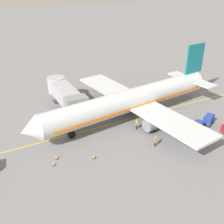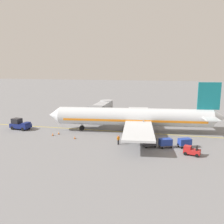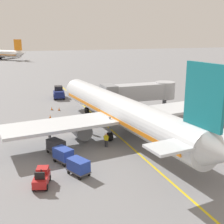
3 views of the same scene
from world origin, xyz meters
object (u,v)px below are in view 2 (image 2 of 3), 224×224
(safety_cone_nose_right, at_px, (53,134))
(baggage_tug_lead, at_px, (191,151))
(pushback_tractor, at_px, (20,124))
(baggage_cart_second_in_train, at_px, (165,142))
(baggage_cart_third_in_train, at_px, (185,142))
(ground_crew_wing_walker, at_px, (152,133))
(ground_crew_loader, at_px, (118,139))
(safety_cone_wing_tip, at_px, (59,133))
(baggage_cart_front, at_px, (150,142))
(parked_airliner, at_px, (135,117))
(jet_bridge, at_px, (102,109))
(safety_cone_nose_left, at_px, (75,137))
(ground_crew_marshaller, at_px, (125,132))

(safety_cone_nose_right, bearing_deg, baggage_tug_lead, -100.71)
(pushback_tractor, relative_size, baggage_cart_second_in_train, 1.60)
(baggage_cart_third_in_train, bearing_deg, ground_crew_wing_walker, 50.74)
(ground_crew_loader, distance_m, safety_cone_wing_tip, 13.76)
(pushback_tractor, distance_m, ground_crew_loader, 24.01)
(baggage_tug_lead, distance_m, safety_cone_wing_tip, 26.18)
(baggage_tug_lead, distance_m, baggage_cart_front, 7.07)
(parked_airliner, distance_m, jet_bridge, 11.69)
(safety_cone_nose_left, xyz_separation_m, safety_cone_wing_tip, (2.20, 4.40, 0.00))
(jet_bridge, bearing_deg, ground_crew_wing_walker, -128.27)
(jet_bridge, distance_m, safety_cone_wing_tip, 14.12)
(baggage_tug_lead, bearing_deg, ground_crew_marshaller, 56.94)
(baggage_cart_front, distance_m, safety_cone_nose_left, 14.49)
(baggage_cart_second_in_train, xyz_separation_m, safety_cone_wing_tip, (3.41, 21.46, -0.66))
(parked_airliner, distance_m, baggage_cart_second_in_train, 11.12)
(parked_airliner, bearing_deg, jet_bridge, 52.33)
(ground_crew_marshaller, height_order, safety_cone_nose_left, ground_crew_marshaller)
(safety_cone_nose_left, distance_m, safety_cone_wing_tip, 4.92)
(jet_bridge, bearing_deg, pushback_tractor, 123.96)
(ground_crew_wing_walker, bearing_deg, baggage_cart_second_in_train, -155.13)
(baggage_cart_second_in_train, xyz_separation_m, safety_cone_nose_left, (1.21, 17.05, -0.66))
(safety_cone_wing_tip, bearing_deg, ground_crew_marshaller, -83.05)
(jet_bridge, height_order, baggage_cart_front, jet_bridge)
(pushback_tractor, relative_size, safety_cone_nose_right, 7.90)
(jet_bridge, xyz_separation_m, safety_cone_nose_left, (-14.70, 1.34, -3.16))
(parked_airliner, height_order, safety_cone_nose_left, parked_airliner)
(baggage_cart_second_in_train, relative_size, safety_cone_nose_left, 4.94)
(ground_crew_marshaller, distance_m, safety_cone_nose_left, 9.95)
(ground_crew_loader, xyz_separation_m, safety_cone_nose_right, (2.47, 14.00, -0.66))
(baggage_cart_second_in_train, distance_m, ground_crew_wing_walker, 6.11)
(parked_airliner, xyz_separation_m, pushback_tractor, (-3.55, 25.13, -2.09))
(ground_crew_marshaller, xyz_separation_m, safety_cone_nose_left, (-3.85, 9.16, -0.66))
(jet_bridge, bearing_deg, parked_airliner, -127.67)
(baggage_cart_third_in_train, bearing_deg, pushback_tractor, 82.79)
(pushback_tractor, bearing_deg, ground_crew_marshaller, -90.37)
(jet_bridge, height_order, pushback_tractor, jet_bridge)
(pushback_tractor, bearing_deg, parked_airliner, -81.96)
(baggage_cart_front, height_order, safety_cone_wing_tip, baggage_cart_front)
(safety_cone_nose_right, bearing_deg, safety_cone_nose_left, -101.66)
(ground_crew_marshaller, bearing_deg, safety_cone_nose_right, 101.03)
(baggage_cart_second_in_train, bearing_deg, jet_bridge, 44.64)
(baggage_cart_second_in_train, distance_m, ground_crew_loader, 8.20)
(jet_bridge, relative_size, safety_cone_nose_right, 21.95)
(pushback_tractor, height_order, safety_cone_nose_right, pushback_tractor)
(baggage_cart_front, distance_m, baggage_cart_third_in_train, 5.98)
(pushback_tractor, height_order, baggage_cart_third_in_train, pushback_tractor)
(pushback_tractor, relative_size, baggage_cart_third_in_train, 1.60)
(baggage_cart_second_in_train, relative_size, ground_crew_wing_walker, 1.73)
(ground_crew_marshaller, bearing_deg, pushback_tractor, 89.63)
(jet_bridge, bearing_deg, safety_cone_wing_tip, 155.31)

